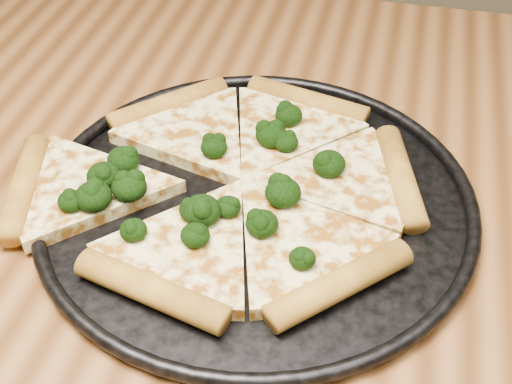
# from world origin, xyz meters

# --- Properties ---
(dining_table) EXTENTS (1.20, 0.90, 0.75)m
(dining_table) POSITION_xyz_m (0.00, 0.00, 0.66)
(dining_table) COLOR brown
(dining_table) RESTS_ON ground
(pizza_pan) EXTENTS (0.40, 0.40, 0.02)m
(pizza_pan) POSITION_xyz_m (0.04, 0.02, 0.76)
(pizza_pan) COLOR black
(pizza_pan) RESTS_ON dining_table
(pizza) EXTENTS (0.39, 0.34, 0.03)m
(pizza) POSITION_xyz_m (0.02, 0.03, 0.77)
(pizza) COLOR #FFF09C
(pizza) RESTS_ON pizza_pan
(broccoli_florets) EXTENTS (0.24, 0.21, 0.02)m
(broccoli_florets) POSITION_xyz_m (-0.00, 0.01, 0.78)
(broccoli_florets) COLOR black
(broccoli_florets) RESTS_ON pizza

